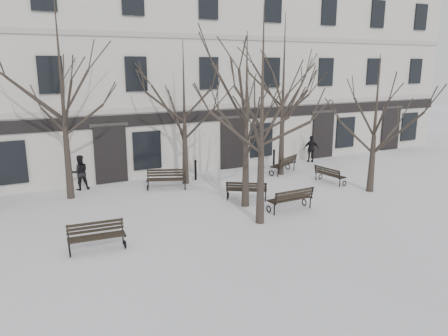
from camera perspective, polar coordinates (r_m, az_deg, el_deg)
ground at (r=17.07m, az=3.50°, el=-6.74°), size 100.00×100.00×0.00m
building at (r=27.96m, az=-10.30°, el=12.46°), size 40.40×10.20×11.40m
tree_1 at (r=15.75m, az=5.04°, el=9.83°), size 5.49×5.49×7.84m
tree_2 at (r=17.77m, az=2.96°, el=8.81°), size 4.99×4.99×7.13m
tree_3 at (r=21.15m, az=19.27°, el=7.44°), size 4.42×4.42×6.32m
tree_4 at (r=20.03m, az=-20.59°, el=11.59°), size 6.19×6.19×8.84m
tree_5 at (r=21.45m, az=-5.26°, el=9.39°), size 4.92×4.92×7.03m
tree_6 at (r=23.38m, az=7.80°, el=11.77°), size 5.89×5.89×8.41m
bench_0 at (r=14.81m, az=-16.32°, el=-8.45°), size 1.85×0.80×0.91m
bench_1 at (r=18.06m, az=8.75°, el=-3.96°), size 1.96×0.77×0.97m
bench_2 at (r=19.26m, az=2.96°, el=-2.85°), size 1.81×1.51×0.90m
bench_3 at (r=21.17m, az=-7.53°, el=-1.37°), size 1.97×1.32×0.95m
bench_4 at (r=24.20m, az=7.89°, el=0.53°), size 2.03×1.49×0.98m
bench_5 at (r=22.64m, az=13.59°, el=-0.81°), size 0.82×1.74×0.85m
bollard_a at (r=22.65m, az=-3.74°, el=-0.15°), size 0.14×0.14×1.07m
bollard_b at (r=25.56m, az=6.54°, el=1.35°), size 0.14×0.14×1.07m
pedestrian_b at (r=22.09m, az=-18.14°, el=-2.69°), size 0.83×0.65×1.69m
pedestrian_c at (r=27.39m, az=11.25°, el=0.76°), size 1.04×0.78×1.64m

